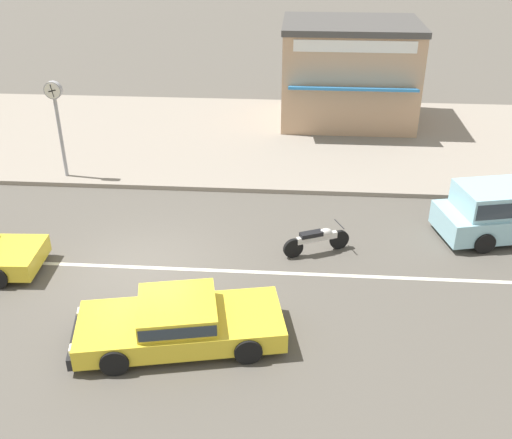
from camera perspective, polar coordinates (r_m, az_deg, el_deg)
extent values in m
plane|color=#544F47|center=(16.24, -10.63, -4.52)|extent=(160.00, 160.00, 0.00)
cube|color=silver|center=(16.24, -10.64, -4.51)|extent=(50.40, 0.14, 0.01)
cube|color=gray|center=(24.79, -5.30, 7.90)|extent=(68.00, 10.00, 0.15)
cylinder|color=black|center=(18.88, 18.65, 0.38)|extent=(0.63, 0.35, 0.60)
cylinder|color=black|center=(17.64, 20.88, -2.07)|extent=(0.63, 0.35, 0.60)
cube|color=yellow|center=(13.41, -7.15, -10.03)|extent=(4.71, 2.65, 0.48)
cube|color=yellow|center=(13.14, -7.51, -8.51)|extent=(1.96, 1.92, 0.42)
cube|color=#28333D|center=(13.14, -7.51, -8.51)|extent=(1.90, 1.94, 0.27)
cube|color=black|center=(13.71, -16.82, -10.77)|extent=(0.47, 1.75, 0.28)
cube|color=white|center=(13.10, -17.18, -11.78)|extent=(0.13, 0.25, 0.14)
cube|color=white|center=(14.07, -16.47, -8.51)|extent=(0.13, 0.25, 0.14)
cylinder|color=black|center=(12.92, -13.32, -13.03)|extent=(0.63, 0.34, 0.60)
cylinder|color=black|center=(14.25, -12.79, -8.52)|extent=(0.63, 0.34, 0.60)
cylinder|color=black|center=(12.86, -0.77, -12.34)|extent=(0.63, 0.34, 0.60)
cylinder|color=black|center=(14.19, -1.58, -7.87)|extent=(0.63, 0.34, 0.60)
cylinder|color=black|center=(17.58, -21.59, -2.32)|extent=(0.61, 0.25, 0.60)
cylinder|color=black|center=(16.82, 7.93, -1.91)|extent=(0.55, 0.32, 0.56)
cylinder|color=black|center=(16.30, 3.57, -2.75)|extent=(0.55, 0.32, 0.56)
cube|color=silver|center=(16.45, 5.82, -1.73)|extent=(1.14, 0.60, 0.18)
cube|color=black|center=(16.31, 5.29, -1.40)|extent=(0.67, 0.47, 0.12)
ellipsoid|color=silver|center=(16.48, 6.61, -1.22)|extent=(0.46, 0.38, 0.22)
cylinder|color=#232326|center=(16.57, 7.94, -0.44)|extent=(0.25, 0.52, 0.03)
cylinder|color=#9E9EA3|center=(21.39, -18.07, 7.36)|extent=(0.12, 0.12, 2.74)
cylinder|color=#9E9EA3|center=(20.89, -18.75, 11.60)|extent=(0.58, 0.18, 0.58)
cylinder|color=white|center=(20.81, -18.85, 11.52)|extent=(0.51, 0.02, 0.51)
cylinder|color=white|center=(20.98, -18.66, 11.68)|extent=(0.51, 0.02, 0.51)
cube|color=black|center=(20.80, -18.86, 11.51)|extent=(0.26, 0.01, 0.09)
cube|color=black|center=(20.80, -18.86, 11.51)|extent=(0.09, 0.01, 0.41)
cube|color=tan|center=(26.18, 8.79, 13.45)|extent=(5.47, 4.22, 3.89)
cube|color=#474442|center=(25.74, 9.14, 17.88)|extent=(5.58, 4.30, 0.24)
cube|color=#286BA3|center=(23.79, 9.18, 12.18)|extent=(4.92, 0.90, 0.28)
cube|color=white|center=(23.74, 9.42, 15.96)|extent=(4.65, 0.08, 0.44)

